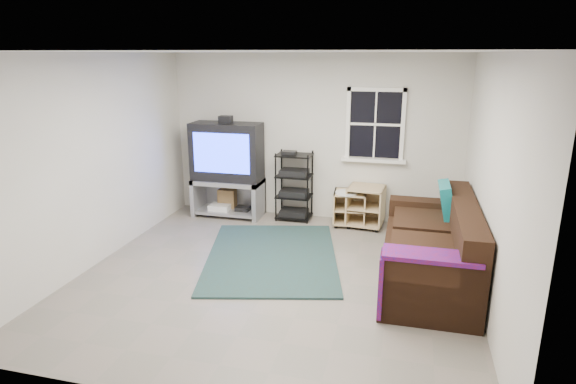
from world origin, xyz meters
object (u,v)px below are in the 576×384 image
(tv_unit, at_px, (227,162))
(av_rack, at_px, (294,190))
(side_table_right, at_px, (349,205))
(side_table_left, at_px, (366,205))
(sofa, at_px, (433,251))

(tv_unit, height_order, av_rack, tv_unit)
(av_rack, distance_m, side_table_right, 0.91)
(av_rack, xyz_separation_m, side_table_left, (1.15, -0.02, -0.14))
(side_table_left, bearing_deg, side_table_right, -176.18)
(tv_unit, bearing_deg, av_rack, 4.18)
(av_rack, xyz_separation_m, sofa, (2.08, -1.74, -0.11))
(side_table_left, height_order, sofa, sofa)
(side_table_left, relative_size, sofa, 0.28)
(side_table_right, height_order, sofa, sofa)
(tv_unit, height_order, side_table_left, tv_unit)
(tv_unit, distance_m, sofa, 3.62)
(av_rack, height_order, side_table_left, av_rack)
(tv_unit, xyz_separation_m, side_table_left, (2.24, 0.06, -0.57))
(side_table_right, bearing_deg, sofa, -55.17)
(av_rack, bearing_deg, tv_unit, -175.82)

